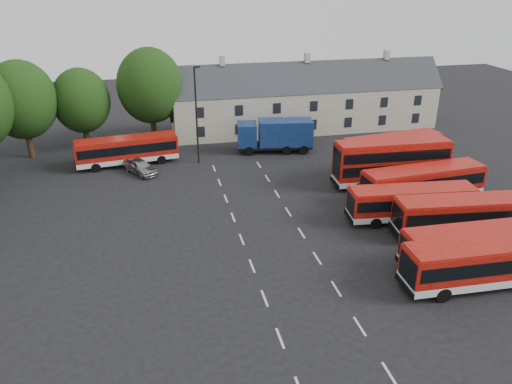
# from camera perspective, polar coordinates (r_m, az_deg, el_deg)

# --- Properties ---
(ground) EXTENTS (140.00, 140.00, 0.00)m
(ground) POSITION_cam_1_polar(r_m,az_deg,el_deg) (38.46, -1.08, -6.88)
(ground) COLOR black
(ground) RESTS_ON ground
(lane_markings) EXTENTS (5.15, 33.80, 0.01)m
(lane_markings) POSITION_cam_1_polar(r_m,az_deg,el_deg) (40.62, 1.83, -5.06)
(lane_markings) COLOR beige
(lane_markings) RESTS_ON ground
(terrace_houses) EXTENTS (35.70, 7.13, 10.06)m
(terrace_houses) POSITION_cam_1_polar(r_m,az_deg,el_deg) (67.49, 5.66, 10.34)
(terrace_houses) COLOR beige
(terrace_houses) RESTS_ON ground
(bus_row_a) EXTENTS (11.68, 3.01, 3.28)m
(bus_row_a) POSITION_cam_1_polar(r_m,az_deg,el_deg) (37.12, 25.00, -7.11)
(bus_row_a) COLOR silver
(bus_row_a) RESTS_ON ground
(bus_row_b) EXTENTS (10.81, 2.74, 3.04)m
(bus_row_b) POSITION_cam_1_polar(r_m,az_deg,el_deg) (39.18, 23.82, -5.45)
(bus_row_b) COLOR silver
(bus_row_b) RESTS_ON ground
(bus_row_c) EXTENTS (11.67, 3.82, 3.24)m
(bus_row_c) POSITION_cam_1_polar(r_m,az_deg,el_deg) (43.35, 22.89, -2.25)
(bus_row_c) COLOR silver
(bus_row_c) RESTS_ON ground
(bus_row_d) EXTENTS (10.95, 3.50, 3.04)m
(bus_row_d) POSITION_cam_1_polar(r_m,az_deg,el_deg) (44.33, 17.40, -0.98)
(bus_row_d) COLOR silver
(bus_row_d) RESTS_ON ground
(bus_row_e) EXTENTS (11.87, 3.69, 3.30)m
(bus_row_e) POSITION_cam_1_polar(r_m,az_deg,el_deg) (48.37, 18.55, 1.18)
(bus_row_e) COLOR silver
(bus_row_e) RESTS_ON ground
(bus_dd_south) EXTENTS (11.40, 3.02, 4.64)m
(bus_dd_south) POSITION_cam_1_polar(r_m,az_deg,el_deg) (50.89, 15.23, 3.53)
(bus_dd_south) COLOR silver
(bus_dd_south) RESTS_ON ground
(bus_dd_north) EXTENTS (10.89, 4.01, 4.37)m
(bus_dd_north) POSITION_cam_1_polar(r_m,az_deg,el_deg) (53.35, 15.22, 4.31)
(bus_dd_north) COLOR silver
(bus_dd_north) RESTS_ON ground
(bus_north) EXTENTS (11.15, 3.93, 3.09)m
(bus_north) POSITION_cam_1_polar(r_m,az_deg,el_deg) (56.58, -14.55, 4.83)
(bus_north) COLOR silver
(bus_north) RESTS_ON ground
(box_truck) EXTENTS (9.04, 4.05, 3.81)m
(box_truck) POSITION_cam_1_polar(r_m,az_deg,el_deg) (58.82, 2.30, 6.63)
(box_truck) COLOR black
(box_truck) RESTS_ON ground
(silver_car) EXTENTS (3.91, 4.78, 1.53)m
(silver_car) POSITION_cam_1_polar(r_m,az_deg,el_deg) (54.04, -13.11, 2.84)
(silver_car) COLOR #989B9F
(silver_car) RESTS_ON ground
(lamppost) EXTENTS (0.74, 0.45, 10.63)m
(lamppost) POSITION_cam_1_polar(r_m,az_deg,el_deg) (54.59, -6.81, 8.95)
(lamppost) COLOR black
(lamppost) RESTS_ON ground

